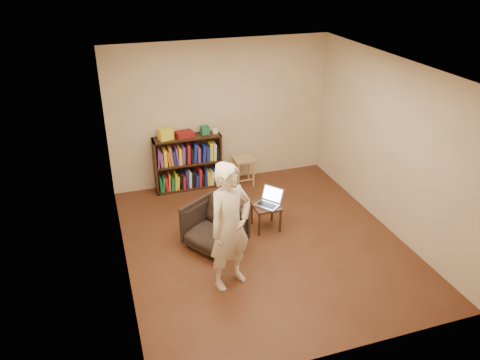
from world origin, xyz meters
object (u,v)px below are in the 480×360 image
object	(u,v)px
armchair	(215,226)
laptop	(269,201)
person	(230,227)
stool	(244,163)
side_table	(266,209)
bookshelf	(188,165)

from	to	relation	value
armchair	laptop	distance (m)	0.98
person	stool	bearing A→B (deg)	45.74
stool	laptop	world-z (taller)	laptop
armchair	side_table	distance (m)	0.91
armchair	person	size ratio (longest dim) A/B	0.44
armchair	side_table	world-z (taller)	armchair
armchair	laptop	bearing A→B (deg)	71.08
bookshelf	side_table	xyz separation A→B (m)	(0.85, -1.73, -0.10)
bookshelf	armchair	distance (m)	1.97
laptop	stool	bearing A→B (deg)	138.07
bookshelf	armchair	world-z (taller)	bookshelf
stool	armchair	distance (m)	2.05
stool	bookshelf	bearing A→B (deg)	169.15
armchair	person	bearing A→B (deg)	-35.72
person	armchair	bearing A→B (deg)	65.69
bookshelf	person	bearing A→B (deg)	-91.32
stool	laptop	xyz separation A→B (m)	(-0.09, -1.52, 0.04)
side_table	laptop	world-z (taller)	laptop
stool	armchair	xyz separation A→B (m)	(-1.03, -1.77, -0.09)
laptop	person	distance (m)	1.53
laptop	armchair	bearing A→B (deg)	-113.52
bookshelf	stool	distance (m)	1.01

